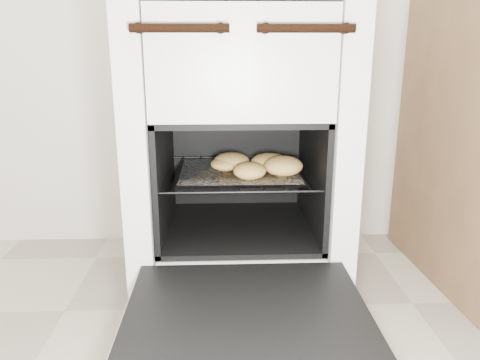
% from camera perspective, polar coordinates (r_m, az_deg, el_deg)
% --- Properties ---
extents(stove, '(0.57, 0.63, 0.87)m').
position_cam_1_polar(stove, '(1.37, -0.23, 3.50)').
color(stove, silver).
rests_on(stove, ground).
extents(oven_door, '(0.51, 0.40, 0.04)m').
position_cam_1_polar(oven_door, '(1.01, 0.81, -15.88)').
color(oven_door, black).
rests_on(oven_door, stove).
extents(oven_rack, '(0.41, 0.40, 0.01)m').
position_cam_1_polar(oven_rack, '(1.32, -0.13, 0.97)').
color(oven_rack, black).
rests_on(oven_rack, stove).
extents(foil_sheet, '(0.32, 0.28, 0.01)m').
position_cam_1_polar(foil_sheet, '(1.30, -0.10, 0.99)').
color(foil_sheet, white).
rests_on(foil_sheet, oven_rack).
extents(baked_rolls, '(0.28, 0.23, 0.05)m').
position_cam_1_polar(baked_rolls, '(1.28, 2.03, 1.97)').
color(baked_rolls, tan).
rests_on(baked_rolls, foil_sheet).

